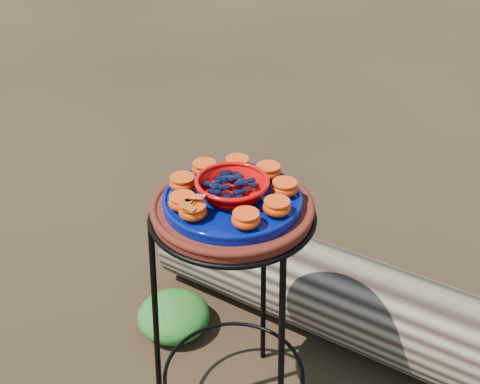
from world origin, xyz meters
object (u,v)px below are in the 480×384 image
at_px(plant_stand, 233,322).
at_px(cobalt_plate, 232,201).
at_px(red_bowl, 232,188).
at_px(terracotta_saucer, 232,210).
at_px(driftwood_log, 386,313).

relative_size(plant_stand, cobalt_plate, 2.14).
height_order(plant_stand, cobalt_plate, cobalt_plate).
bearing_deg(red_bowl, terracotta_saucer, 0.00).
bearing_deg(cobalt_plate, red_bowl, 0.00).
bearing_deg(plant_stand, terracotta_saucer, 0.00).
xyz_separation_m(plant_stand, terracotta_saucer, (0.00, 0.00, 0.37)).
relative_size(red_bowl, driftwood_log, 0.10).
bearing_deg(cobalt_plate, driftwood_log, 51.40).
bearing_deg(driftwood_log, cobalt_plate, -128.60).
height_order(plant_stand, red_bowl, red_bowl).
distance_m(plant_stand, terracotta_saucer, 0.37).
bearing_deg(plant_stand, driftwood_log, 51.40).
distance_m(plant_stand, cobalt_plate, 0.39).
bearing_deg(red_bowl, cobalt_plate, 0.00).
bearing_deg(cobalt_plate, plant_stand, 0.00).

